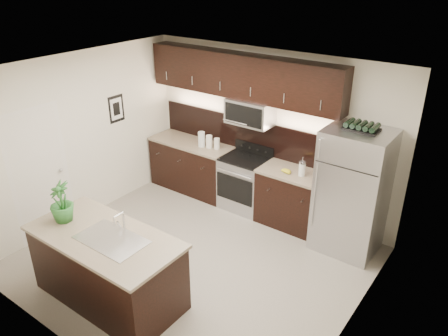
# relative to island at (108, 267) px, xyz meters

# --- Properties ---
(ground) EXTENTS (4.50, 4.50, 0.00)m
(ground) POSITION_rel_island_xyz_m (0.36, 1.20, -0.47)
(ground) COLOR gray
(ground) RESTS_ON ground
(room_walls) EXTENTS (4.52, 4.02, 2.71)m
(room_walls) POSITION_rel_island_xyz_m (0.25, 1.16, 1.22)
(room_walls) COLOR silver
(room_walls) RESTS_ON ground
(counter_run) EXTENTS (3.51, 0.65, 0.94)m
(counter_run) POSITION_rel_island_xyz_m (-0.09, 2.89, -0.00)
(counter_run) COLOR black
(counter_run) RESTS_ON ground
(upper_fixtures) EXTENTS (3.49, 0.40, 1.66)m
(upper_fixtures) POSITION_rel_island_xyz_m (-0.07, 3.04, 1.67)
(upper_fixtures) COLOR black
(upper_fixtures) RESTS_ON counter_run
(island) EXTENTS (1.96, 0.96, 0.94)m
(island) POSITION_rel_island_xyz_m (0.00, 0.00, 0.00)
(island) COLOR black
(island) RESTS_ON ground
(sink_faucet) EXTENTS (0.84, 0.50, 0.28)m
(sink_faucet) POSITION_rel_island_xyz_m (0.15, 0.01, 0.48)
(sink_faucet) COLOR silver
(sink_faucet) RESTS_ON island
(refrigerator) EXTENTS (0.90, 0.81, 1.86)m
(refrigerator) POSITION_rel_island_xyz_m (1.98, 2.83, 0.46)
(refrigerator) COLOR #B2B2B7
(refrigerator) RESTS_ON ground
(wine_rack) EXTENTS (0.46, 0.28, 0.11)m
(wine_rack) POSITION_rel_island_xyz_m (1.98, 2.83, 1.44)
(wine_rack) COLOR black
(wine_rack) RESTS_ON refrigerator
(plant) EXTENTS (0.35, 0.35, 0.53)m
(plant) POSITION_rel_island_xyz_m (-0.66, -0.06, 0.73)
(plant) COLOR #286629
(plant) RESTS_ON island
(canisters) EXTENTS (0.39, 0.18, 0.27)m
(canisters) POSITION_rel_island_xyz_m (-0.67, 2.87, 0.59)
(canisters) COLOR silver
(canisters) RESTS_ON counter_run
(french_press) EXTENTS (0.10, 0.10, 0.30)m
(french_press) POSITION_rel_island_xyz_m (1.17, 2.84, 0.58)
(french_press) COLOR silver
(french_press) RESTS_ON counter_run
(bananas) EXTENTS (0.20, 0.17, 0.05)m
(bananas) POSITION_rel_island_xyz_m (0.90, 2.81, 0.49)
(bananas) COLOR gold
(bananas) RESTS_ON counter_run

